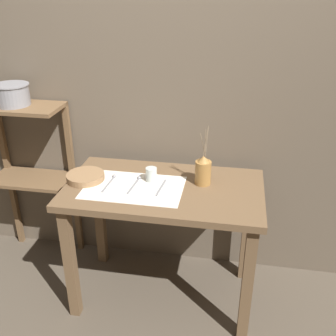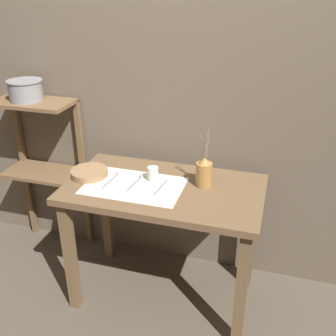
% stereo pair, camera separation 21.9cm
% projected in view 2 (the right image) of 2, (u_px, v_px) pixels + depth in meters
% --- Properties ---
extents(ground_plane, '(12.00, 12.00, 0.00)m').
position_uv_depth(ground_plane, '(164.00, 292.00, 2.60)').
color(ground_plane, brown).
extents(stone_wall_back, '(7.00, 0.06, 2.40)m').
position_uv_depth(stone_wall_back, '(184.00, 98.00, 2.45)').
color(stone_wall_back, brown).
rests_on(stone_wall_back, ground_plane).
extents(wooden_table, '(1.13, 0.64, 0.80)m').
position_uv_depth(wooden_table, '(164.00, 206.00, 2.31)').
color(wooden_table, brown).
rests_on(wooden_table, ground_plane).
extents(wooden_shelf_unit, '(0.53, 0.28, 1.16)m').
position_uv_depth(wooden_shelf_unit, '(43.00, 149.00, 2.73)').
color(wooden_shelf_unit, brown).
rests_on(wooden_shelf_unit, ground_plane).
extents(linen_cloth, '(0.56, 0.36, 0.00)m').
position_uv_depth(linen_cloth, '(134.00, 186.00, 2.25)').
color(linen_cloth, silver).
rests_on(linen_cloth, wooden_table).
extents(pitcher_with_flowers, '(0.09, 0.09, 0.35)m').
position_uv_depth(pitcher_with_flowers, '(204.00, 173.00, 2.22)').
color(pitcher_with_flowers, olive).
rests_on(pitcher_with_flowers, wooden_table).
extents(wooden_bowl, '(0.22, 0.22, 0.04)m').
position_uv_depth(wooden_bowl, '(89.00, 173.00, 2.36)').
color(wooden_bowl, '#8E6B47').
rests_on(wooden_bowl, wooden_table).
extents(glass_tumbler_near, '(0.07, 0.07, 0.08)m').
position_uv_depth(glass_tumbler_near, '(153.00, 174.00, 2.29)').
color(glass_tumbler_near, '#B7C1BC').
rests_on(glass_tumbler_near, wooden_table).
extents(spoon_inner, '(0.03, 0.21, 0.02)m').
position_uv_depth(spoon_inner, '(115.00, 177.00, 2.34)').
color(spoon_inner, gray).
rests_on(spoon_inner, wooden_table).
extents(spoon_outer, '(0.04, 0.20, 0.02)m').
position_uv_depth(spoon_outer, '(138.00, 179.00, 2.31)').
color(spoon_outer, gray).
rests_on(spoon_outer, wooden_table).
extents(fork_inner, '(0.03, 0.19, 0.00)m').
position_uv_depth(fork_inner, '(161.00, 187.00, 2.23)').
color(fork_inner, gray).
rests_on(fork_inner, wooden_table).
extents(metal_pot_large, '(0.23, 0.23, 0.13)m').
position_uv_depth(metal_pot_large, '(26.00, 90.00, 2.52)').
color(metal_pot_large, gray).
rests_on(metal_pot_large, wooden_shelf_unit).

